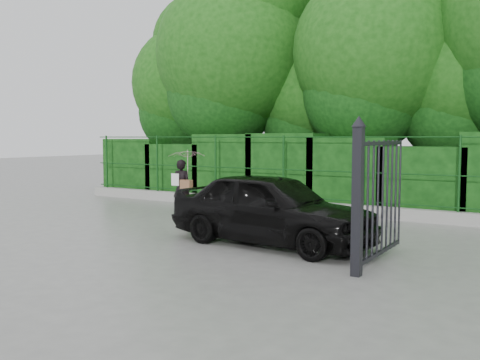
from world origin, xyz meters
The scene contains 8 objects.
ground centered at (0.00, 0.00, 0.00)m, with size 80.00×80.00×0.00m, color gray.
kerb centered at (0.00, 4.50, 0.15)m, with size 14.00×0.25×0.30m, color #9E9E99.
fence centered at (0.22, 4.50, 1.20)m, with size 14.13×0.06×1.80m.
hedge centered at (0.07, 5.50, 1.01)m, with size 14.20×1.20×2.18m.
trees centered at (1.14, 7.74, 4.62)m, with size 17.10×6.15×8.08m.
gate centered at (4.60, -0.72, 1.19)m, with size 0.22×2.33×2.36m.
woman centered at (-1.44, 2.47, 1.14)m, with size 0.98×0.99×1.72m.
car centered at (2.41, 0.17, 0.70)m, with size 1.65×4.11×1.40m, color black.
Camera 1 is at (7.28, -8.68, 2.05)m, focal length 40.00 mm.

